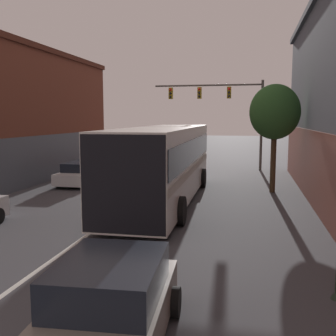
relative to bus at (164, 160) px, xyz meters
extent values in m
cube|color=silver|center=(-1.25, -0.03, -1.82)|extent=(0.14, 42.93, 0.01)
cube|color=#4C515B|center=(-7.80, 2.10, -0.49)|extent=(0.24, 21.20, 2.67)
cube|color=brown|center=(6.30, -1.18, -0.27)|extent=(0.24, 25.65, 3.10)
cube|color=silver|center=(0.00, 0.02, -0.09)|extent=(2.81, 12.02, 3.01)
cube|color=black|center=(0.00, 0.02, 0.45)|extent=(2.86, 11.78, 0.96)
cube|color=beige|center=(0.00, 0.02, -0.33)|extent=(2.85, 11.90, 0.30)
cube|color=black|center=(0.12, -5.95, -0.09)|extent=(2.52, 0.11, 2.89)
cylinder|color=black|center=(-1.39, 3.70, -1.32)|extent=(0.32, 1.01, 1.00)
cylinder|color=black|center=(1.24, 3.76, -1.32)|extent=(0.32, 1.01, 1.00)
cylinder|color=black|center=(-1.24, -3.72, -1.32)|extent=(0.32, 1.01, 1.00)
cylinder|color=black|center=(1.39, -3.66, -1.32)|extent=(0.32, 1.01, 1.00)
cube|color=slate|center=(1.56, -11.10, -1.34)|extent=(2.00, 4.10, 0.65)
cube|color=black|center=(1.54, -10.86, -0.71)|extent=(1.73, 2.18, 0.61)
cylinder|color=black|center=(0.58, -9.92, -1.54)|extent=(0.26, 0.58, 0.57)
cylinder|color=black|center=(2.38, -9.80, -1.54)|extent=(0.26, 0.58, 0.57)
cube|color=red|center=(-5.04, 10.13, -1.28)|extent=(2.21, 4.17, 0.71)
cube|color=black|center=(-5.02, 9.93, -0.64)|extent=(1.90, 2.23, 0.56)
cylinder|color=black|center=(-6.11, 11.29, -1.49)|extent=(0.27, 0.68, 0.67)
cylinder|color=black|center=(-4.17, 11.46, -1.49)|extent=(0.27, 0.68, 0.67)
cylinder|color=black|center=(-5.91, 8.81, -1.49)|extent=(0.27, 0.68, 0.67)
cylinder|color=black|center=(-3.96, 8.97, -1.49)|extent=(0.27, 0.68, 0.67)
cube|color=silver|center=(-5.39, 3.70, -1.35)|extent=(1.75, 4.58, 0.58)
cube|color=black|center=(-5.39, 3.48, -0.83)|extent=(1.56, 2.40, 0.46)
cylinder|color=black|center=(-6.28, 5.09, -1.49)|extent=(0.24, 0.67, 0.66)
cylinder|color=black|center=(-4.58, 5.13, -1.49)|extent=(0.24, 0.67, 0.66)
cylinder|color=black|center=(-6.21, 2.28, -1.49)|extent=(0.24, 0.67, 0.66)
cylinder|color=black|center=(-4.51, 2.32, -1.49)|extent=(0.24, 0.67, 0.66)
cylinder|color=#514C47|center=(4.33, 11.43, 1.27)|extent=(0.18, 0.18, 6.19)
cylinder|color=#514C47|center=(0.58, 11.43, 4.07)|extent=(7.51, 0.12, 0.12)
cube|color=#9E8419|center=(2.08, 11.43, 3.55)|extent=(0.28, 0.24, 0.80)
sphere|color=red|center=(2.08, 11.28, 3.79)|extent=(0.18, 0.18, 0.18)
sphere|color=black|center=(2.08, 11.28, 3.55)|extent=(0.18, 0.18, 0.18)
sphere|color=black|center=(2.08, 11.28, 3.30)|extent=(0.18, 0.18, 0.18)
cube|color=#9E8419|center=(0.01, 11.43, 3.55)|extent=(0.28, 0.24, 0.80)
sphere|color=red|center=(0.01, 11.28, 3.79)|extent=(0.18, 0.18, 0.18)
sphere|color=black|center=(0.01, 11.28, 3.55)|extent=(0.18, 0.18, 0.18)
sphere|color=black|center=(0.01, 11.28, 3.30)|extent=(0.18, 0.18, 0.18)
cube|color=#9E8419|center=(-2.05, 11.43, 3.55)|extent=(0.28, 0.24, 0.80)
sphere|color=red|center=(-2.05, 11.28, 3.79)|extent=(0.18, 0.18, 0.18)
sphere|color=black|center=(-2.05, 11.28, 3.55)|extent=(0.18, 0.18, 0.18)
sphere|color=black|center=(-2.05, 11.28, 3.30)|extent=(0.18, 0.18, 0.18)
cylinder|color=#4C3823|center=(4.75, 3.19, -0.38)|extent=(0.27, 0.27, 2.89)
ellipsoid|color=#2D5B28|center=(4.75, 3.19, 2.09)|extent=(2.41, 2.17, 2.65)
camera|label=1|loc=(3.69, -16.49, 1.82)|focal=42.00mm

